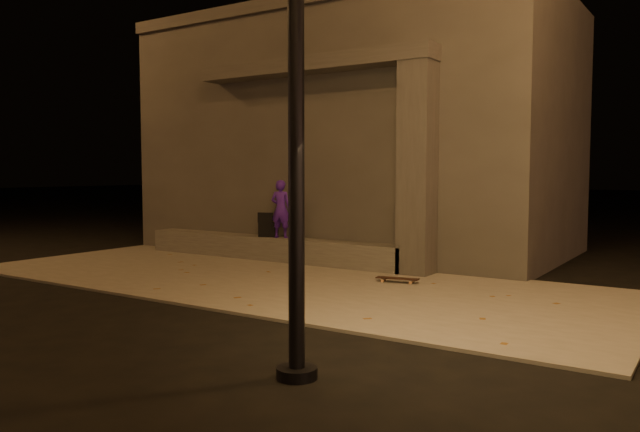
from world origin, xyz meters
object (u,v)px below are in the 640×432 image
Objects in this scene: column at (418,169)px; skateboarder at (281,209)px; backpack at (268,228)px; skateboard at (397,279)px.

column is 3.16× the size of skateboarder.
skateboard is at bearing -34.08° from backpack.
skateboard is (0.11, -0.97, -1.74)m from column.
skateboard is at bearing 150.88° from skateboarder.
backpack is 0.70× the size of skateboard.
column reaches higher than skateboard.
skateboarder is 3.32m from skateboard.
column is at bearing 168.68° from skateboarder.
backpack is (-0.31, 0.00, -0.40)m from skateboarder.
skateboard is (3.02, -0.97, -0.96)m from skateboarder.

